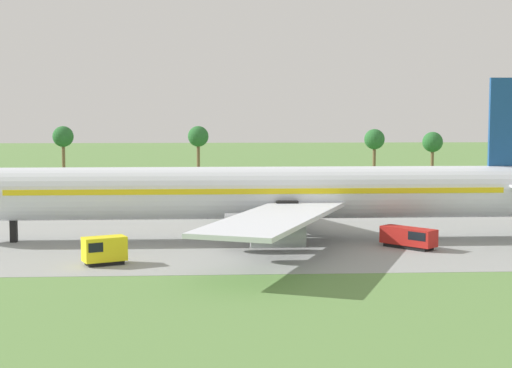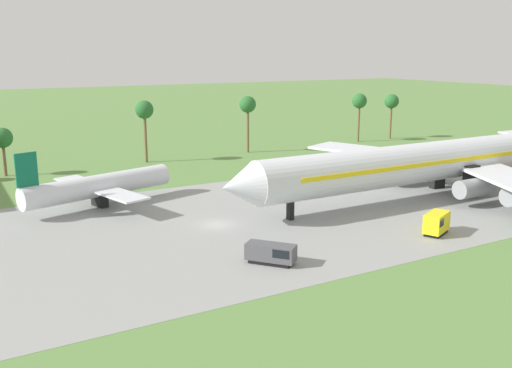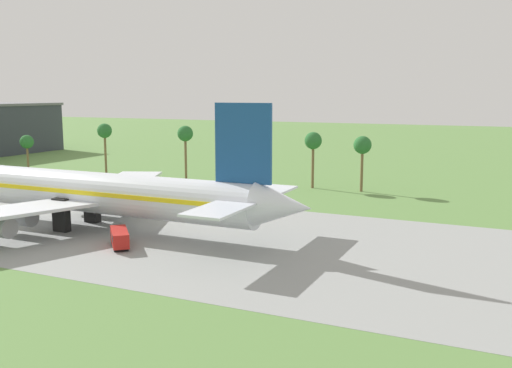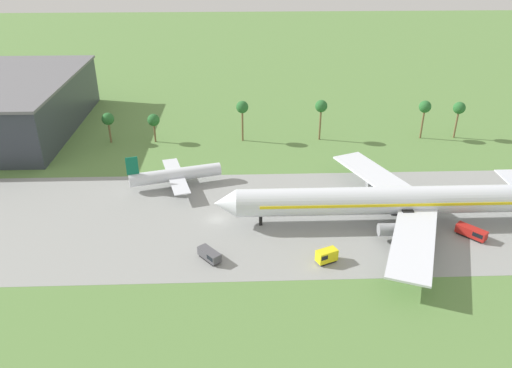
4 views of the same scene
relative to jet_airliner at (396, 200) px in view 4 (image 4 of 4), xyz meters
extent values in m
plane|color=#5B8442|center=(-38.44, 2.59, -5.40)|extent=(600.00, 600.00, 0.00)
cube|color=gray|center=(-38.44, 2.59, -5.39)|extent=(320.00, 44.00, 0.02)
cylinder|color=silver|center=(-1.68, 0.00, 0.05)|extent=(65.10, 5.95, 5.95)
cone|color=silver|center=(-36.61, 0.00, 0.05)|extent=(4.76, 5.84, 5.84)
cube|color=yellow|center=(-1.68, 0.00, 0.50)|extent=(55.34, 6.07, 0.60)
cube|color=silver|center=(-0.48, -13.63, -0.99)|extent=(17.39, 28.18, 0.44)
cube|color=silver|center=(-0.48, 13.63, -0.99)|extent=(17.39, 28.18, 0.44)
cylinder|color=gray|center=(-2.70, -7.15, -2.73)|extent=(5.36, 2.68, 2.68)
cylinder|color=gray|center=(-0.29, -13.10, -2.73)|extent=(5.36, 2.68, 2.68)
cylinder|color=gray|center=(-2.70, 7.15, -2.73)|extent=(5.36, 2.68, 2.68)
cylinder|color=gray|center=(-0.29, 13.10, -2.73)|extent=(5.36, 2.68, 2.68)
cube|color=black|center=(-29.02, 0.00, -2.97)|extent=(0.70, 0.90, 4.85)
cube|color=black|center=(1.58, -3.28, -2.97)|extent=(2.40, 1.20, 4.85)
cube|color=black|center=(1.58, 3.28, -2.97)|extent=(2.40, 1.20, 4.85)
cylinder|color=silver|center=(-49.18, 19.09, -2.37)|extent=(22.55, 9.03, 3.19)
cube|color=#0F6647|center=(-58.95, 16.41, 1.46)|extent=(2.83, 0.99, 4.47)
cube|color=silver|center=(-49.18, 19.09, -2.68)|extent=(9.05, 20.54, 0.24)
cube|color=black|center=(-49.18, 19.09, -3.88)|extent=(1.92, 3.09, 3.03)
cube|color=black|center=(-39.50, -12.40, -5.20)|extent=(4.22, 4.56, 0.40)
cube|color=#4C4C51|center=(-39.50, -12.40, -4.14)|extent=(4.87, 5.29, 1.72)
cube|color=black|center=(-38.58, -13.50, -3.88)|extent=(2.73, 2.71, 0.90)
cube|color=black|center=(-16.99, -13.99, -5.20)|extent=(3.86, 3.03, 0.40)
cube|color=yellow|center=(-16.99, -13.99, -3.84)|extent=(4.50, 3.46, 2.31)
cube|color=black|center=(-18.00, -14.44, -3.50)|extent=(2.11, 2.44, 0.90)
cube|color=black|center=(14.38, -6.47, -5.20)|extent=(4.85, 5.10, 0.40)
cube|color=#B21E19|center=(14.38, -6.47, -4.08)|extent=(5.62, 5.92, 1.84)
cube|color=black|center=(15.51, -7.73, -3.80)|extent=(2.96, 2.97, 0.90)
cube|color=#333842|center=(-103.01, 59.52, 2.39)|extent=(36.00, 60.00, 15.58)
cube|color=slate|center=(-103.01, 59.52, 10.58)|extent=(36.72, 61.20, 0.80)
cylinder|color=brown|center=(-71.66, 47.93, -1.99)|extent=(0.56, 0.56, 6.81)
sphere|color=#28662D|center=(-71.66, 47.93, 2.01)|extent=(3.60, 3.60, 3.60)
cylinder|color=brown|center=(-32.29, 47.93, -0.44)|extent=(0.56, 0.56, 9.92)
sphere|color=#28662D|center=(-32.29, 47.93, 5.13)|extent=(3.60, 3.60, 3.60)
cylinder|color=brown|center=(-9.06, 47.93, -0.44)|extent=(0.56, 0.56, 9.92)
sphere|color=#28662D|center=(-9.06, 47.93, 5.12)|extent=(3.60, 3.60, 3.60)
cylinder|color=brown|center=(21.92, 47.93, -0.71)|extent=(0.56, 0.56, 9.37)
sphere|color=#28662D|center=(21.92, 47.93, 4.57)|extent=(3.60, 3.60, 3.60)
cylinder|color=brown|center=(-58.45, 47.93, -2.26)|extent=(0.56, 0.56, 6.27)
sphere|color=#28662D|center=(-58.45, 47.93, 1.47)|extent=(3.60, 3.60, 3.60)
cylinder|color=brown|center=(32.32, 47.93, -0.97)|extent=(0.56, 0.56, 8.85)
sphere|color=#28662D|center=(32.32, 47.93, 4.06)|extent=(3.60, 3.60, 3.60)
camera|label=1|loc=(-6.64, -88.71, 9.02)|focal=55.00mm
camera|label=2|loc=(-68.71, -60.68, 16.35)|focal=40.00mm
camera|label=3|loc=(60.43, -64.31, 14.38)|focal=40.00mm
camera|label=4|loc=(-33.40, -91.79, 52.15)|focal=35.00mm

